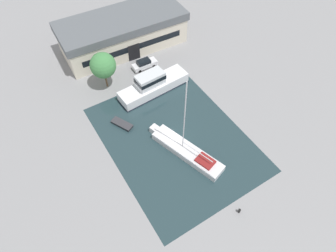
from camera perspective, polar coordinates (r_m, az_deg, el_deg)
The scene contains 9 objects.
ground_plane at distance 47.20m, azimuth 1.28°, elevation -2.36°, with size 440.00×440.00×0.00m, color gray.
water_canal at distance 47.20m, azimuth 1.28°, elevation -2.36°, with size 20.02×26.46×0.01m, color #23383D.
warehouse_building at distance 62.65m, azimuth -8.63°, elevation 17.26°, with size 25.09×11.31×6.50m.
quay_tree_near_building at distance 52.85m, azimuth -12.28°, elevation 11.21°, with size 4.47×4.47×7.05m.
parked_car at distance 58.28m, azimuth -4.50°, elevation 11.71°, with size 4.83×1.81×1.74m.
sailboat_moored at distance 45.13m, azimuth 3.52°, elevation -4.71°, with size 6.20×13.09×14.32m.
motor_cruiser at distance 52.96m, azimuth -2.92°, elevation 7.80°, with size 13.23×4.33×4.21m.
small_dinghy at distance 49.14m, azimuth -8.74°, elevation 0.36°, with size 2.83×3.89×0.54m.
mooring_bollard at distance 41.94m, azimuth 13.44°, elevation -15.40°, with size 0.35×0.35×0.86m.
Camera 1 is at (-15.52, -22.92, 38.24)m, focal length 32.00 mm.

